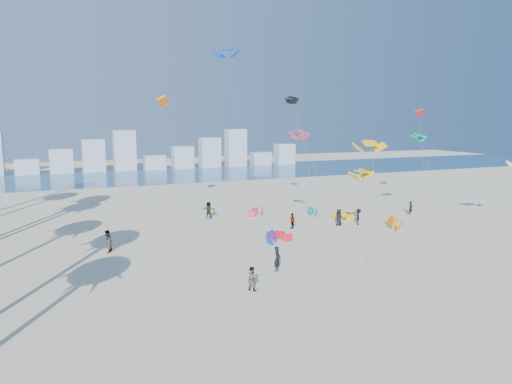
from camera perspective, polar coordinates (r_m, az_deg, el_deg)
name	(u,v)px	position (r m, az deg, el deg)	size (l,w,h in m)	color
ground	(319,313)	(28.48, 7.35, -13.86)	(220.00, 220.00, 0.00)	beige
ocean	(126,176)	(96.17, -14.94, 1.83)	(220.00, 220.00, 0.00)	navy
kitesurfer_near	(277,259)	(35.35, 2.50, -7.77)	(0.65, 0.43, 1.79)	black
kitesurfer_mid	(251,278)	(31.50, -0.55, -10.04)	(0.76, 0.59, 1.56)	gray
kitesurfers_far	(262,219)	(49.16, 0.69, -3.11)	(34.34, 11.19, 1.85)	black
grounded_kites	(319,222)	(49.95, 7.40, -3.51)	(15.35, 14.21, 1.03)	#0B35CB
flying_kites	(314,113)	(49.82, 6.73, 9.15)	(34.19, 27.78, 18.62)	#F1B10C
distant_skyline	(112,156)	(105.61, -16.44, 4.03)	(85.00, 3.00, 8.40)	#9EADBF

